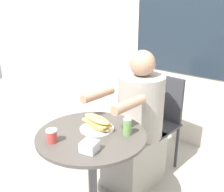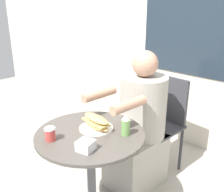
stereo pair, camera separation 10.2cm
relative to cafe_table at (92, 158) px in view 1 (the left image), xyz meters
The scene contains 8 objects.
storefront_wall 1.75m from the cafe_table, 90.00° to the left, with size 8.00×0.09×2.80m.
cafe_table is the anchor object (origin of this frame).
diner_chair 0.90m from the cafe_table, 90.82° to the left, with size 0.40×0.40×0.87m.
seated_diner 0.55m from the cafe_table, 92.09° to the left, with size 0.39×0.68×1.16m.
sandwich_on_plate 0.24m from the cafe_table, 102.85° to the left, with size 0.24×0.23×0.09m.
drink_cup 0.34m from the cafe_table, 115.34° to the right, with size 0.07×0.07×0.08m.
napkin_box 0.30m from the cafe_table, 48.52° to the right, with size 0.11×0.11×0.06m.
condiment_bottle 0.34m from the cafe_table, 37.34° to the left, with size 0.05×0.05×0.14m.
Camera 1 is at (1.06, -1.06, 1.50)m, focal length 42.00 mm.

